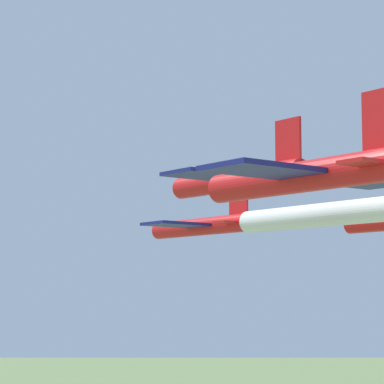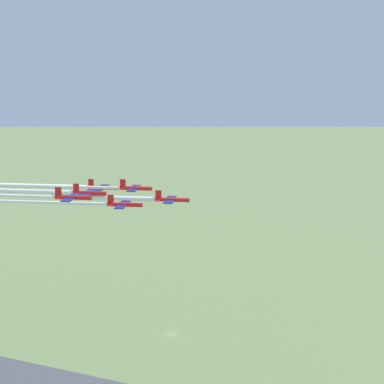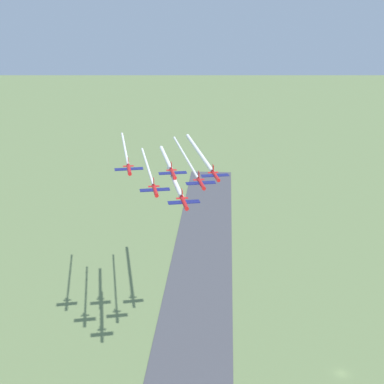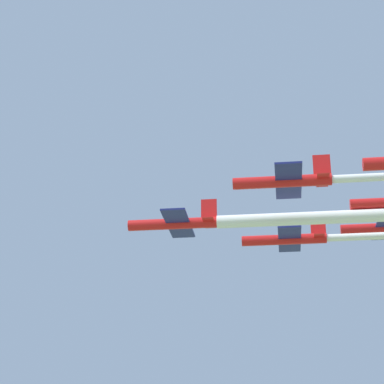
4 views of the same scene
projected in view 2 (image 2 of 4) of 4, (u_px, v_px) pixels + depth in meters
ground_plane at (171, 334)px, 219.86m from camera, size 3000.00×3000.00×0.00m
jet_0 at (171, 200)px, 147.14m from camera, size 9.26×9.05×3.18m
jet_1 at (135, 188)px, 154.76m from camera, size 9.26×9.05×3.18m
jet_2 at (124, 204)px, 141.78m from camera, size 9.26×9.05×3.18m
jet_3 at (102, 187)px, 163.07m from camera, size 9.26×9.05×3.18m
jet_4 at (89, 193)px, 149.43m from camera, size 9.26×9.05×3.18m
jet_5 at (72, 197)px, 135.69m from camera, size 9.26×9.05×3.18m
smoke_trail_0 at (103, 198)px, 149.28m from camera, size 27.26×14.39×1.35m
smoke_trail_1 at (30, 186)px, 158.30m from camera, size 49.47×24.98×0.78m
smoke_trail_2 at (28, 202)px, 144.71m from camera, size 39.84×20.24×0.81m
smoke_trail_3 at (7, 185)px, 166.47m from camera, size 47.59×24.44×1.36m
smoke_trail_4 at (25, 191)px, 151.51m from camera, size 26.15×13.78×1.26m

